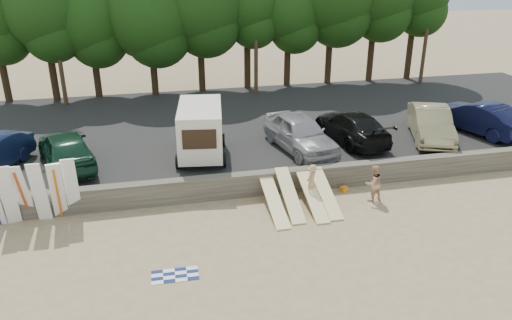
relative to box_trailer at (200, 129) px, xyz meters
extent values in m
plane|color=tan|center=(2.82, -5.94, -2.07)|extent=(120.00, 120.00, 0.00)
cube|color=#6B6356|center=(2.82, -2.94, -1.57)|extent=(44.00, 0.50, 1.00)
cube|color=#282828|center=(2.82, 4.56, -1.72)|extent=(44.00, 14.50, 0.70)
cylinder|color=#382616|center=(-10.80, 11.66, 0.40)|extent=(0.44, 0.44, 3.54)
cylinder|color=#382616|center=(-7.87, 11.27, 0.50)|extent=(0.44, 0.44, 3.74)
sphere|color=#224714|center=(-7.87, 11.27, 4.15)|extent=(4.82, 4.82, 4.82)
cylinder|color=#382616|center=(-5.32, 11.66, 0.29)|extent=(0.44, 0.44, 3.31)
sphere|color=#224714|center=(-5.32, 11.66, 3.52)|extent=(4.97, 4.97, 4.97)
cylinder|color=#382616|center=(-1.70, 11.32, 0.38)|extent=(0.44, 0.44, 3.48)
sphere|color=#224714|center=(-1.70, 11.32, 3.78)|extent=(5.75, 5.75, 5.75)
cylinder|color=#382616|center=(1.44, 11.66, 0.62)|extent=(0.44, 0.44, 3.96)
sphere|color=#224714|center=(1.44, 11.66, 4.49)|extent=(6.04, 6.04, 6.04)
cylinder|color=#382616|center=(4.58, 11.66, 0.56)|extent=(0.44, 0.44, 3.85)
sphere|color=#224714|center=(4.58, 11.66, 4.32)|extent=(4.48, 4.48, 4.48)
cylinder|color=#382616|center=(7.40, 11.66, 0.41)|extent=(0.44, 0.44, 3.54)
sphere|color=#224714|center=(7.40, 11.66, 3.87)|extent=(4.72, 4.72, 4.72)
cylinder|color=#382616|center=(10.41, 11.66, 0.77)|extent=(0.44, 0.44, 4.26)
cylinder|color=#382616|center=(13.59, 11.66, 0.77)|extent=(0.44, 0.44, 4.27)
cylinder|color=#382616|center=(16.61, 11.66, 0.75)|extent=(0.44, 0.44, 4.23)
cylinder|color=#473321|center=(-7.18, 10.06, 3.13)|extent=(0.26, 0.26, 9.00)
cylinder|color=#473321|center=(4.82, 10.06, 3.13)|extent=(0.26, 0.26, 9.00)
cylinder|color=#473321|center=(16.82, 10.06, 3.13)|extent=(0.26, 0.26, 9.00)
cube|color=silver|center=(0.00, 0.01, 0.02)|extent=(2.42, 4.05, 2.10)
cube|color=black|center=(-0.26, -1.91, 0.21)|extent=(1.43, 0.23, 0.86)
cylinder|color=black|center=(-1.16, -1.09, -1.05)|extent=(0.28, 0.65, 0.63)
cylinder|color=black|center=(0.82, -1.36, -1.05)|extent=(0.28, 0.65, 0.63)
cylinder|color=black|center=(-0.82, 1.37, -1.05)|extent=(0.28, 0.65, 0.63)
cylinder|color=black|center=(1.16, 1.10, -1.05)|extent=(0.28, 0.65, 0.63)
imported|color=#133523|center=(-5.92, 0.17, -0.53)|extent=(3.24, 5.25, 1.67)
imported|color=#959498|center=(4.70, -0.16, -0.52)|extent=(2.91, 5.26, 1.69)
imported|color=black|center=(7.58, 0.47, -0.62)|extent=(2.69, 5.33, 1.48)
imported|color=#90875B|center=(11.56, -0.14, -0.56)|extent=(3.34, 5.20, 1.62)
imported|color=black|center=(14.54, 0.20, -0.56)|extent=(3.20, 5.20, 1.62)
cube|color=white|center=(-7.52, -3.52, -0.79)|extent=(0.59, 0.70, 2.55)
cube|color=white|center=(-7.08, -3.36, -0.82)|extent=(0.59, 0.89, 2.50)
cube|color=white|center=(-6.45, -3.52, -0.79)|extent=(0.52, 0.61, 2.56)
cube|color=white|center=(-5.83, -3.47, -0.81)|extent=(0.61, 0.86, 2.51)
cube|color=white|center=(-5.33, -3.32, -0.79)|extent=(0.56, 0.66, 2.55)
cube|color=#FFECA0|center=(2.30, -4.62, -1.63)|extent=(0.56, 2.91, 0.87)
cube|color=#FFECA0|center=(2.98, -4.41, -1.47)|extent=(0.56, 2.81, 1.18)
cube|color=#FFECA0|center=(3.89, -4.54, -1.57)|extent=(0.56, 2.87, 1.00)
cube|color=#FFECA0|center=(4.49, -4.43, -1.54)|extent=(0.56, 2.86, 1.04)
imported|color=tan|center=(4.00, -4.04, -1.25)|extent=(0.70, 0.70, 1.63)
imported|color=tan|center=(6.51, -4.54, -1.28)|extent=(0.87, 0.74, 1.56)
cube|color=#24863B|center=(4.66, -3.59, -1.91)|extent=(0.47, 0.43, 0.32)
cube|color=orange|center=(5.68, -3.54, -1.96)|extent=(0.37, 0.35, 0.22)
plane|color=white|center=(-1.84, -7.96, -2.06)|extent=(1.53, 1.53, 0.00)
camera|label=1|loc=(-2.17, -21.42, 7.62)|focal=35.00mm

